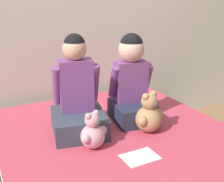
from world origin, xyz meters
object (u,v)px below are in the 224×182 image
(child_on_left, at_px, (77,98))
(teddy_bear_held_by_right_child, at_px, (149,115))
(teddy_bear_held_by_left_child, at_px, (93,133))
(sign_card, at_px, (140,157))
(child_on_right, at_px, (132,83))
(bed, at_px, (129,175))

(child_on_left, height_order, teddy_bear_held_by_right_child, child_on_left)
(child_on_left, bearing_deg, teddy_bear_held_by_left_child, -79.67)
(teddy_bear_held_by_left_child, bearing_deg, sign_card, -72.11)
(child_on_right, height_order, teddy_bear_held_by_right_child, child_on_right)
(child_on_left, xyz_separation_m, teddy_bear_held_by_left_child, (-0.01, -0.27, -0.14))
(child_on_right, height_order, sign_card, child_on_right)
(bed, height_order, child_on_left, child_on_left)
(child_on_left, relative_size, child_on_right, 1.03)
(sign_card, bearing_deg, child_on_left, 111.23)
(child_on_left, height_order, sign_card, child_on_left)
(teddy_bear_held_by_right_child, relative_size, sign_card, 1.38)
(child_on_right, bearing_deg, teddy_bear_held_by_right_child, -82.30)
(sign_card, bearing_deg, teddy_bear_held_by_right_child, 47.75)
(bed, relative_size, teddy_bear_held_by_right_child, 7.00)
(bed, xyz_separation_m, teddy_bear_held_by_right_child, (0.20, 0.09, 0.36))
(bed, relative_size, child_on_right, 3.12)
(bed, height_order, child_on_right, child_on_right)
(child_on_left, xyz_separation_m, sign_card, (0.19, -0.50, -0.24))
(teddy_bear_held_by_right_child, height_order, sign_card, teddy_bear_held_by_right_child)
(child_on_right, distance_m, sign_card, 0.62)
(child_on_right, xyz_separation_m, teddy_bear_held_by_left_child, (-0.43, -0.27, -0.19))
(child_on_right, bearing_deg, child_on_left, -171.01)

